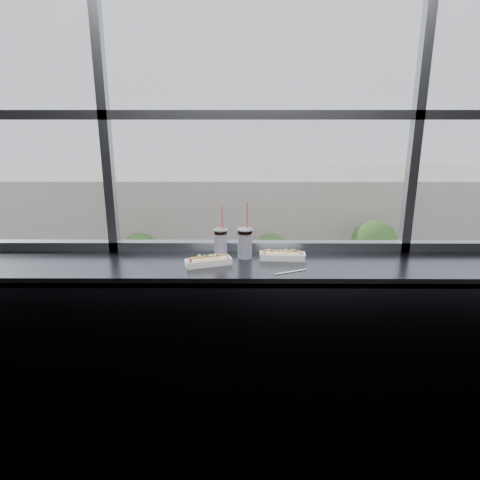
{
  "coord_description": "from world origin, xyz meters",
  "views": [
    {
      "loc": [
        -0.12,
        -1.33,
        1.99
      ],
      "look_at": [
        -0.13,
        1.23,
        1.25
      ],
      "focal_mm": 32.0,
      "sensor_mm": 36.0,
      "label": 1
    }
  ],
  "objects_px": {
    "hotdog_tray_right": "(282,255)",
    "car_far_c": "(422,298)",
    "car_near_b": "(78,365)",
    "soda_cup_left": "(221,241)",
    "pedestrian_a": "(145,274)",
    "pedestrian_d": "(384,276)",
    "pedestrian_b": "(243,278)",
    "loose_straw": "(291,272)",
    "car_far_a": "(89,298)",
    "soda_cup_right": "(245,242)",
    "tree_right": "(374,244)",
    "car_near_c": "(218,364)",
    "car_near_d": "(410,362)",
    "hotdog_tray_left": "(208,261)",
    "car_far_b": "(246,299)",
    "tree_center": "(271,253)",
    "tree_left": "(140,252)",
    "wrapper": "(199,265)"
  },
  "relations": [
    {
      "from": "car_far_a",
      "to": "hotdog_tray_left",
      "type": "bearing_deg",
      "value": -162.67
    },
    {
      "from": "hotdog_tray_right",
      "to": "pedestrian_a",
      "type": "distance_m",
      "value": 31.77
    },
    {
      "from": "car_far_a",
      "to": "pedestrian_d",
      "type": "xyz_separation_m",
      "value": [
        21.42,
        4.09,
        0.11
      ]
    },
    {
      "from": "hotdog_tray_left",
      "to": "soda_cup_right",
      "type": "xyz_separation_m",
      "value": [
        0.23,
        0.15,
        0.08
      ]
    },
    {
      "from": "pedestrian_d",
      "to": "tree_center",
      "type": "bearing_deg",
      "value": -179.4
    },
    {
      "from": "soda_cup_right",
      "to": "tree_right",
      "type": "distance_m",
      "value": 31.04
    },
    {
      "from": "loose_straw",
      "to": "pedestrian_d",
      "type": "relative_size",
      "value": 0.09
    },
    {
      "from": "car_far_b",
      "to": "pedestrian_d",
      "type": "xyz_separation_m",
      "value": [
        10.68,
        4.09,
        0.16
      ]
    },
    {
      "from": "soda_cup_left",
      "to": "pedestrian_a",
      "type": "height_order",
      "value": "soda_cup_left"
    },
    {
      "from": "pedestrian_b",
      "to": "pedestrian_a",
      "type": "bearing_deg",
      "value": -94.52
    },
    {
      "from": "car_near_d",
      "to": "car_near_b",
      "type": "bearing_deg",
      "value": 84.49
    },
    {
      "from": "pedestrian_b",
      "to": "tree_right",
      "type": "xyz_separation_m",
      "value": [
        9.84,
        0.09,
        2.69
      ]
    },
    {
      "from": "hotdog_tray_right",
      "to": "pedestrian_b",
      "type": "xyz_separation_m",
      "value": [
        -0.15,
        28.12,
        -11.05
      ]
    },
    {
      "from": "car_near_c",
      "to": "car_near_d",
      "type": "bearing_deg",
      "value": -90.56
    },
    {
      "from": "car_near_d",
      "to": "car_far_b",
      "type": "relative_size",
      "value": 1.21
    },
    {
      "from": "hotdog_tray_right",
      "to": "tree_left",
      "type": "bearing_deg",
      "value": 109.73
    },
    {
      "from": "hotdog_tray_left",
      "to": "tree_right",
      "type": "distance_m",
      "value": 31.23
    },
    {
      "from": "car_near_d",
      "to": "pedestrian_b",
      "type": "distance_m",
      "value": 14.52
    },
    {
      "from": "pedestrian_d",
      "to": "tree_center",
      "type": "distance_m",
      "value": 8.96
    },
    {
      "from": "car_far_c",
      "to": "car_near_c",
      "type": "bearing_deg",
      "value": 122.97
    },
    {
      "from": "car_far_a",
      "to": "pedestrian_b",
      "type": "bearing_deg",
      "value": -75.27
    },
    {
      "from": "hotdog_tray_left",
      "to": "car_far_b",
      "type": "distance_m",
      "value": 26.74
    },
    {
      "from": "car_near_c",
      "to": "car_far_b",
      "type": "relative_size",
      "value": 1.02
    },
    {
      "from": "hotdog_tray_right",
      "to": "tree_right",
      "type": "bearing_deg",
      "value": 74.88
    },
    {
      "from": "soda_cup_left",
      "to": "car_far_a",
      "type": "bearing_deg",
      "value": 113.18
    },
    {
      "from": "car_near_b",
      "to": "tree_right",
      "type": "distance_m",
      "value": 21.98
    },
    {
      "from": "pedestrian_a",
      "to": "tree_right",
      "type": "relative_size",
      "value": 0.38
    },
    {
      "from": "car_far_a",
      "to": "car_far_c",
      "type": "xyz_separation_m",
      "value": [
        22.69,
        0.0,
        0.07
      ]
    },
    {
      "from": "hotdog_tray_right",
      "to": "car_far_c",
      "type": "relative_size",
      "value": 0.05
    },
    {
      "from": "pedestrian_d",
      "to": "pedestrian_b",
      "type": "height_order",
      "value": "pedestrian_d"
    },
    {
      "from": "car_near_b",
      "to": "car_far_c",
      "type": "xyz_separation_m",
      "value": [
        20.48,
        8.0,
        0.15
      ]
    },
    {
      "from": "hotdog_tray_right",
      "to": "tree_left",
      "type": "relative_size",
      "value": 0.07
    },
    {
      "from": "tree_center",
      "to": "tree_right",
      "type": "distance_m",
      "value": 7.79
    },
    {
      "from": "hotdog_tray_right",
      "to": "loose_straw",
      "type": "bearing_deg",
      "value": -79.5
    },
    {
      "from": "hotdog_tray_left",
      "to": "car_far_b",
      "type": "relative_size",
      "value": 0.05
    },
    {
      "from": "car_far_a",
      "to": "pedestrian_d",
      "type": "height_order",
      "value": "pedestrian_d"
    },
    {
      "from": "soda_cup_left",
      "to": "pedestrian_d",
      "type": "distance_m",
      "value": 32.26
    },
    {
      "from": "hotdog_tray_left",
      "to": "pedestrian_a",
      "type": "relative_size",
      "value": 0.14
    },
    {
      "from": "tree_center",
      "to": "hotdog_tray_left",
      "type": "bearing_deg",
      "value": -94.84
    },
    {
      "from": "hotdog_tray_right",
      "to": "car_near_d",
      "type": "height_order",
      "value": "hotdog_tray_right"
    },
    {
      "from": "soda_cup_right",
      "to": "car_near_b",
      "type": "xyz_separation_m",
      "value": [
        -8.28,
        16.17,
        -11.23
      ]
    },
    {
      "from": "car_near_c",
      "to": "tree_center",
      "type": "bearing_deg",
      "value": -16.39
    },
    {
      "from": "car_far_a",
      "to": "soda_cup_right",
      "type": "bearing_deg",
      "value": -162.08
    },
    {
      "from": "wrapper",
      "to": "car_far_b",
      "type": "bearing_deg",
      "value": 88.75
    },
    {
      "from": "loose_straw",
      "to": "hotdog_tray_left",
      "type": "bearing_deg",
      "value": 142.47
    },
    {
      "from": "car_far_c",
      "to": "tree_right",
      "type": "height_order",
      "value": "tree_right"
    },
    {
      "from": "car_near_c",
      "to": "pedestrian_a",
      "type": "bearing_deg",
      "value": 26.55
    },
    {
      "from": "car_far_b",
      "to": "car_near_b",
      "type": "bearing_deg",
      "value": 129.87
    },
    {
      "from": "car_near_c",
      "to": "pedestrian_d",
      "type": "relative_size",
      "value": 2.57
    },
    {
      "from": "car_near_b",
      "to": "pedestrian_a",
      "type": "bearing_deg",
      "value": 1.15
    }
  ]
}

